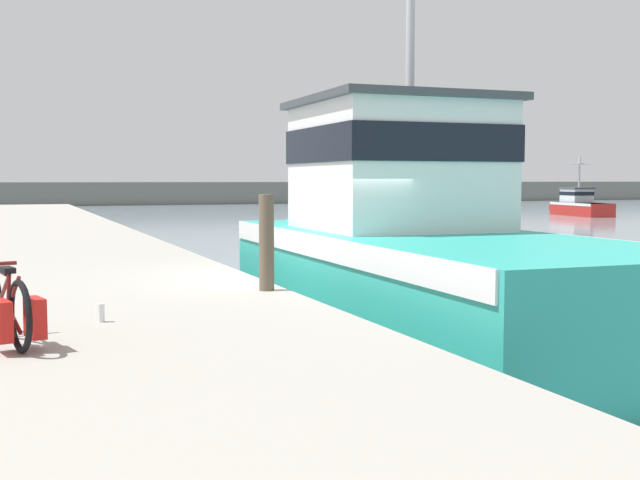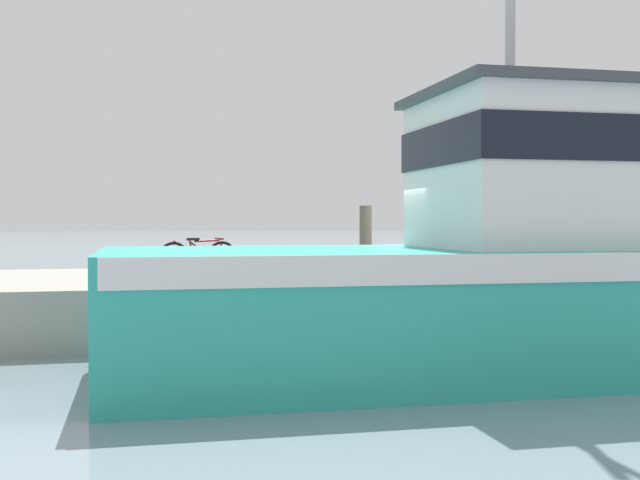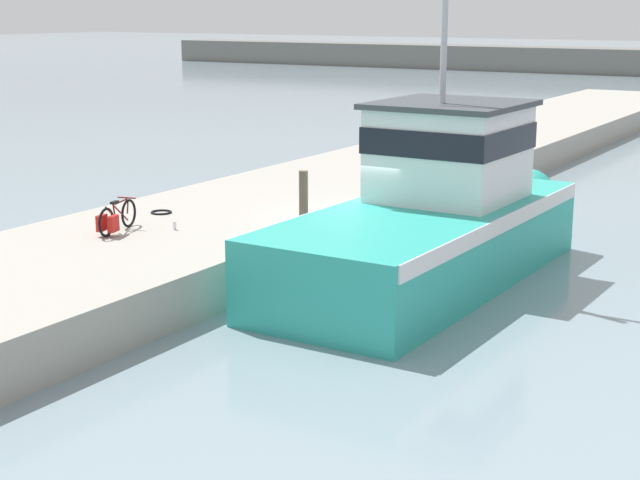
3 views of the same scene
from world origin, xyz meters
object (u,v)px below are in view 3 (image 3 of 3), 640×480
object	(u,v)px
fishing_boat_main	(435,215)
mooring_post	(303,199)
bicycle_touring	(114,219)
water_bottle_on_curb	(175,225)

from	to	relation	value
fishing_boat_main	mooring_post	world-z (taller)	fishing_boat_main
fishing_boat_main	bicycle_touring	bearing A→B (deg)	-147.94
mooring_post	water_bottle_on_curb	xyz separation A→B (m)	(-2.35, -1.67, -0.55)
water_bottle_on_curb	fishing_boat_main	bearing A→B (deg)	27.57
bicycle_touring	mooring_post	bearing A→B (deg)	25.35
water_bottle_on_curb	bicycle_touring	bearing A→B (deg)	-132.99
bicycle_touring	water_bottle_on_curb	xyz separation A→B (m)	(0.90, 0.96, -0.23)
water_bottle_on_curb	mooring_post	bearing A→B (deg)	35.39
fishing_boat_main	mooring_post	xyz separation A→B (m)	(-2.77, -1.00, 0.24)
bicycle_touring	water_bottle_on_curb	world-z (taller)	bicycle_touring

